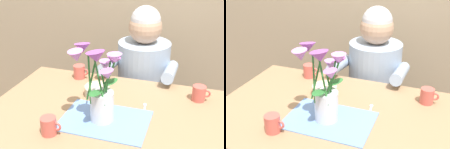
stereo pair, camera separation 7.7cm
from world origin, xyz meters
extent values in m
cube|color=#9E7A56|center=(0.00, 0.00, 0.72)|extent=(1.20, 0.80, 0.04)
cylinder|color=#9E7A56|center=(-0.54, 0.34, 0.35)|extent=(0.06, 0.06, 0.70)
cylinder|color=#4C4C56|center=(0.04, 0.62, 0.20)|extent=(0.30, 0.30, 0.40)
cylinder|color=#99ADC6|center=(0.04, 0.62, 0.65)|extent=(0.34, 0.34, 0.50)
sphere|color=tan|center=(0.04, 0.62, 1.00)|extent=(0.21, 0.21, 0.21)
sphere|color=silver|center=(0.04, 0.62, 1.04)|extent=(0.19, 0.19, 0.19)
cylinder|color=#99ADC6|center=(-0.15, 0.48, 0.78)|extent=(0.07, 0.33, 0.12)
cylinder|color=#99ADC6|center=(0.23, 0.48, 0.78)|extent=(0.07, 0.33, 0.12)
cube|color=#6B93D1|center=(0.00, -0.07, 0.74)|extent=(0.40, 0.28, 0.00)
cylinder|color=silver|center=(-0.01, -0.07, 0.81)|extent=(0.11, 0.11, 0.15)
cylinder|color=#2D7533|center=(0.01, -0.07, 0.95)|extent=(0.06, 0.05, 0.20)
cone|color=#CC7FDB|center=(0.04, -0.06, 1.05)|extent=(0.09, 0.09, 0.04)
sphere|color=#E5D14C|center=(0.04, -0.06, 1.05)|extent=(0.02, 0.02, 0.02)
cylinder|color=#2D7533|center=(0.01, -0.05, 0.93)|extent=(0.02, 0.07, 0.17)
cone|color=#A351B7|center=(0.03, -0.02, 1.02)|extent=(0.08, 0.08, 0.04)
sphere|color=#E5D14C|center=(0.03, -0.02, 1.03)|extent=(0.02, 0.02, 0.02)
cylinder|color=#2D7533|center=(-0.02, -0.03, 0.91)|extent=(0.02, 0.03, 0.14)
cone|color=#CC7FDB|center=(-0.02, 0.00, 0.98)|extent=(0.07, 0.07, 0.05)
sphere|color=#E5D14C|center=(-0.02, 0.00, 0.99)|extent=(0.02, 0.02, 0.02)
cylinder|color=#2D7533|center=(-0.06, -0.06, 0.96)|extent=(0.05, 0.06, 0.23)
cone|color=#A351B7|center=(-0.11, -0.05, 1.07)|extent=(0.10, 0.10, 0.05)
sphere|color=#E5D14C|center=(-0.11, -0.05, 1.08)|extent=(0.02, 0.02, 0.02)
cylinder|color=#2D7533|center=(-0.06, -0.10, 0.95)|extent=(0.02, 0.03, 0.22)
cone|color=#CC7FDB|center=(-0.10, -0.12, 1.06)|extent=(0.09, 0.10, 0.06)
sphere|color=#E5D14C|center=(-0.10, -0.12, 1.07)|extent=(0.02, 0.02, 0.02)
cylinder|color=#2D7533|center=(-0.02, -0.09, 0.95)|extent=(0.07, 0.05, 0.22)
cone|color=#A351B7|center=(-0.02, -0.11, 1.07)|extent=(0.10, 0.10, 0.06)
sphere|color=#E5D14C|center=(-0.02, -0.11, 1.07)|extent=(0.02, 0.02, 0.02)
cylinder|color=#2D7533|center=(0.01, -0.09, 0.92)|extent=(0.04, 0.04, 0.14)
cone|color=#CC7FDB|center=(0.02, -0.11, 0.99)|extent=(0.09, 0.08, 0.05)
sphere|color=#E5D14C|center=(0.02, -0.11, 1.00)|extent=(0.02, 0.02, 0.02)
ellipsoid|color=#2D7533|center=(-0.02, -0.13, 0.91)|extent=(0.05, 0.10, 0.03)
ellipsoid|color=#2D7533|center=(0.01, -0.02, 0.91)|extent=(0.07, 0.10, 0.02)
cylinder|color=beige|center=(-0.12, 0.15, 0.77)|extent=(0.13, 0.13, 0.05)
torus|color=beige|center=(-0.12, 0.15, 0.79)|extent=(0.14, 0.14, 0.01)
cylinder|color=#CC564C|center=(-0.20, -0.24, 0.78)|extent=(0.07, 0.07, 0.08)
torus|color=#CC564C|center=(-0.16, -0.24, 0.78)|extent=(0.04, 0.01, 0.04)
cylinder|color=#CC564C|center=(-0.29, 0.32, 0.78)|extent=(0.07, 0.07, 0.08)
torus|color=#CC564C|center=(-0.26, 0.32, 0.78)|extent=(0.04, 0.01, 0.04)
cylinder|color=#CC564C|center=(0.40, 0.25, 0.78)|extent=(0.07, 0.07, 0.08)
torus|color=#CC564C|center=(0.44, 0.25, 0.78)|extent=(0.04, 0.01, 0.04)
cube|color=silver|center=(0.16, 0.06, 0.74)|extent=(0.03, 0.10, 0.00)
ellipsoid|color=silver|center=(0.15, 0.12, 0.74)|extent=(0.02, 0.03, 0.01)
camera|label=1|loc=(0.37, -1.13, 1.49)|focal=46.52mm
camera|label=2|loc=(0.44, -1.11, 1.49)|focal=46.52mm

